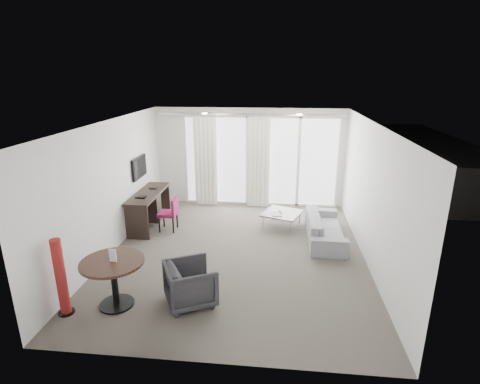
# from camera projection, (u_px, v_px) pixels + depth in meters

# --- Properties ---
(floor) EXTENTS (5.00, 6.00, 0.00)m
(floor) POSITION_uv_depth(u_px,v_px,m) (237.00, 253.00, 7.52)
(floor) COLOR #524C44
(floor) RESTS_ON ground
(ceiling) EXTENTS (5.00, 6.00, 0.00)m
(ceiling) POSITION_uv_depth(u_px,v_px,m) (237.00, 123.00, 6.72)
(ceiling) COLOR white
(ceiling) RESTS_ON ground
(wall_left) EXTENTS (0.00, 6.00, 2.60)m
(wall_left) POSITION_uv_depth(u_px,v_px,m) (111.00, 188.00, 7.37)
(wall_left) COLOR silver
(wall_left) RESTS_ON ground
(wall_right) EXTENTS (0.00, 6.00, 2.60)m
(wall_right) POSITION_uv_depth(u_px,v_px,m) (372.00, 196.00, 6.87)
(wall_right) COLOR silver
(wall_right) RESTS_ON ground
(wall_front) EXTENTS (5.00, 0.00, 2.60)m
(wall_front) POSITION_uv_depth(u_px,v_px,m) (207.00, 271.00, 4.28)
(wall_front) COLOR silver
(wall_front) RESTS_ON ground
(window_panel) EXTENTS (4.00, 0.02, 2.38)m
(window_panel) POSITION_uv_depth(u_px,v_px,m) (261.00, 162.00, 9.95)
(window_panel) COLOR white
(window_panel) RESTS_ON ground
(window_frame) EXTENTS (4.10, 0.06, 2.44)m
(window_frame) POSITION_uv_depth(u_px,v_px,m) (260.00, 162.00, 9.93)
(window_frame) COLOR white
(window_frame) RESTS_ON ground
(curtain_left) EXTENTS (0.60, 0.20, 2.38)m
(curtain_left) POSITION_uv_depth(u_px,v_px,m) (206.00, 162.00, 9.94)
(curtain_left) COLOR white
(curtain_left) RESTS_ON ground
(curtain_right) EXTENTS (0.60, 0.20, 2.38)m
(curtain_right) POSITION_uv_depth(u_px,v_px,m) (258.00, 163.00, 9.80)
(curtain_right) COLOR white
(curtain_right) RESTS_ON ground
(curtain_track) EXTENTS (4.80, 0.04, 0.04)m
(curtain_track) POSITION_uv_depth(u_px,v_px,m) (249.00, 114.00, 9.44)
(curtain_track) COLOR #B2B2B7
(curtain_track) RESTS_ON ceiling
(downlight_a) EXTENTS (0.12, 0.12, 0.02)m
(downlight_a) POSITION_uv_depth(u_px,v_px,m) (205.00, 113.00, 8.33)
(downlight_a) COLOR #FFE0B2
(downlight_a) RESTS_ON ceiling
(downlight_b) EXTENTS (0.12, 0.12, 0.02)m
(downlight_b) POSITION_uv_depth(u_px,v_px,m) (300.00, 115.00, 8.12)
(downlight_b) COLOR #FFE0B2
(downlight_b) RESTS_ON ceiling
(desk) EXTENTS (0.54, 1.72, 0.80)m
(desk) POSITION_uv_depth(u_px,v_px,m) (149.00, 209.00, 8.78)
(desk) COLOR black
(desk) RESTS_ON floor
(tv) EXTENTS (0.05, 0.80, 0.50)m
(tv) POSITION_uv_depth(u_px,v_px,m) (139.00, 167.00, 8.72)
(tv) COLOR black
(tv) RESTS_ON wall_left
(desk_chair) EXTENTS (0.43, 0.41, 0.78)m
(desk_chair) POSITION_uv_depth(u_px,v_px,m) (168.00, 214.00, 8.50)
(desk_chair) COLOR maroon
(desk_chair) RESTS_ON floor
(round_table) EXTENTS (1.22, 1.22, 0.76)m
(round_table) POSITION_uv_depth(u_px,v_px,m) (115.00, 283.00, 5.73)
(round_table) COLOR #331D15
(round_table) RESTS_ON floor
(menu_card) EXTENTS (0.11, 0.03, 0.20)m
(menu_card) POSITION_uv_depth(u_px,v_px,m) (114.00, 264.00, 5.62)
(menu_card) COLOR white
(menu_card) RESTS_ON round_table
(red_lamp) EXTENTS (0.27, 0.27, 1.21)m
(red_lamp) POSITION_uv_depth(u_px,v_px,m) (61.00, 277.00, 5.47)
(red_lamp) COLOR maroon
(red_lamp) RESTS_ON floor
(tub_armchair) EXTENTS (0.98, 0.98, 0.67)m
(tub_armchair) POSITION_uv_depth(u_px,v_px,m) (191.00, 283.00, 5.81)
(tub_armchair) COLOR #29292C
(tub_armchair) RESTS_ON floor
(coffee_table) EXTENTS (1.04, 1.04, 0.36)m
(coffee_table) POSITION_uv_depth(u_px,v_px,m) (282.00, 220.00, 8.74)
(coffee_table) COLOR gray
(coffee_table) RESTS_ON floor
(remote) EXTENTS (0.08, 0.16, 0.02)m
(remote) POSITION_uv_depth(u_px,v_px,m) (280.00, 212.00, 8.70)
(remote) COLOR black
(remote) RESTS_ON coffee_table
(magazine) EXTENTS (0.24, 0.28, 0.01)m
(magazine) POSITION_uv_depth(u_px,v_px,m) (276.00, 214.00, 8.56)
(magazine) COLOR gray
(magazine) RESTS_ON coffee_table
(sofa) EXTENTS (0.74, 1.89, 0.55)m
(sofa) POSITION_uv_depth(u_px,v_px,m) (325.00, 227.00, 8.07)
(sofa) COLOR gray
(sofa) RESTS_ON floor
(terrace_slab) EXTENTS (5.60, 3.00, 0.12)m
(terrace_slab) POSITION_uv_depth(u_px,v_px,m) (262.00, 190.00, 11.77)
(terrace_slab) COLOR #4D4D50
(terrace_slab) RESTS_ON ground
(rattan_chair_a) EXTENTS (0.73, 0.73, 0.83)m
(rattan_chair_a) POSITION_uv_depth(u_px,v_px,m) (286.00, 181.00, 10.97)
(rattan_chair_a) COLOR brown
(rattan_chair_a) RESTS_ON terrace_slab
(rattan_chair_b) EXTENTS (0.57, 0.57, 0.75)m
(rattan_chair_b) POSITION_uv_depth(u_px,v_px,m) (316.00, 176.00, 11.69)
(rattan_chair_b) COLOR brown
(rattan_chair_b) RESTS_ON terrace_slab
(rattan_table) EXTENTS (0.55, 0.55, 0.47)m
(rattan_table) POSITION_uv_depth(u_px,v_px,m) (300.00, 182.00, 11.58)
(rattan_table) COLOR brown
(rattan_table) RESTS_ON terrace_slab
(balustrade) EXTENTS (5.50, 0.06, 1.05)m
(balustrade) POSITION_uv_depth(u_px,v_px,m) (265.00, 162.00, 12.97)
(balustrade) COLOR #B2B2B7
(balustrade) RESTS_ON terrace_slab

